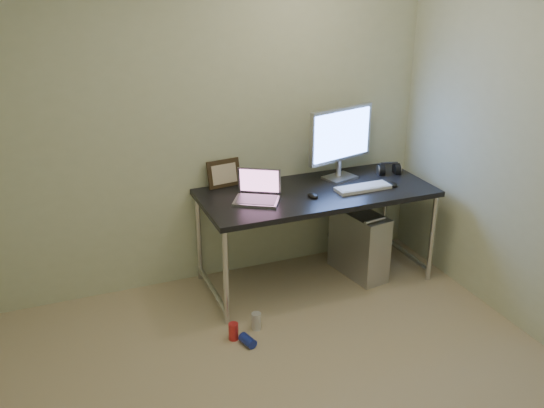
% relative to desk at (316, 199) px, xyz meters
% --- Properties ---
extents(wall_back, '(3.50, 0.02, 2.50)m').
position_rel_desk_xyz_m(wall_back, '(-0.73, 0.38, 0.57)').
color(wall_back, beige).
rests_on(wall_back, ground).
extents(desk, '(1.74, 0.76, 0.75)m').
position_rel_desk_xyz_m(desk, '(0.00, 0.00, 0.00)').
color(desk, black).
rests_on(desk, ground).
extents(tower_computer, '(0.30, 0.54, 0.56)m').
position_rel_desk_xyz_m(tower_computer, '(0.36, -0.04, -0.41)').
color(tower_computer, '#ABABB0').
rests_on(tower_computer, ground).
extents(cable_a, '(0.01, 0.16, 0.69)m').
position_rel_desk_xyz_m(cable_a, '(0.31, 0.33, -0.28)').
color(cable_a, black).
rests_on(cable_a, ground).
extents(cable_b, '(0.02, 0.11, 0.71)m').
position_rel_desk_xyz_m(cable_b, '(0.40, 0.31, -0.30)').
color(cable_b, black).
rests_on(cable_b, ground).
extents(can_red, '(0.07, 0.07, 0.12)m').
position_rel_desk_xyz_m(can_red, '(-0.85, -0.54, -0.62)').
color(can_red, red).
rests_on(can_red, ground).
extents(can_white, '(0.09, 0.09, 0.12)m').
position_rel_desk_xyz_m(can_white, '(-0.67, -0.48, -0.62)').
color(can_white, silver).
rests_on(can_white, ground).
extents(can_blue, '(0.10, 0.13, 0.07)m').
position_rel_desk_xyz_m(can_blue, '(-0.79, -0.64, -0.64)').
color(can_blue, '#1B2C9E').
rests_on(can_blue, ground).
extents(laptop, '(0.40, 0.38, 0.22)m').
position_rel_desk_xyz_m(laptop, '(-0.47, -0.01, 0.12)').
color(laptop, '#BBBCC3').
rests_on(laptop, desk).
extents(monitor, '(0.59, 0.23, 0.57)m').
position_rel_desk_xyz_m(monitor, '(0.28, 0.18, 0.40)').
color(monitor, '#BBBCC3').
rests_on(monitor, desk).
extents(keyboard, '(0.43, 0.14, 0.03)m').
position_rel_desk_xyz_m(keyboard, '(0.33, -0.11, 0.08)').
color(keyboard, silver).
rests_on(keyboard, desk).
extents(mouse_right, '(0.09, 0.12, 0.04)m').
position_rel_desk_xyz_m(mouse_right, '(0.58, -0.12, 0.09)').
color(mouse_right, black).
rests_on(mouse_right, desk).
extents(mouse_left, '(0.07, 0.11, 0.04)m').
position_rel_desk_xyz_m(mouse_left, '(-0.08, -0.11, 0.09)').
color(mouse_left, black).
rests_on(mouse_left, desk).
extents(headphones, '(0.20, 0.12, 0.12)m').
position_rel_desk_xyz_m(headphones, '(0.70, 0.12, 0.10)').
color(headphones, black).
rests_on(headphones, desk).
extents(picture_frame, '(0.27, 0.11, 0.21)m').
position_rel_desk_xyz_m(picture_frame, '(-0.61, 0.34, 0.18)').
color(picture_frame, black).
rests_on(picture_frame, desk).
extents(webcam, '(0.05, 0.04, 0.12)m').
position_rel_desk_xyz_m(webcam, '(-0.44, 0.25, 0.16)').
color(webcam, silver).
rests_on(webcam, desk).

